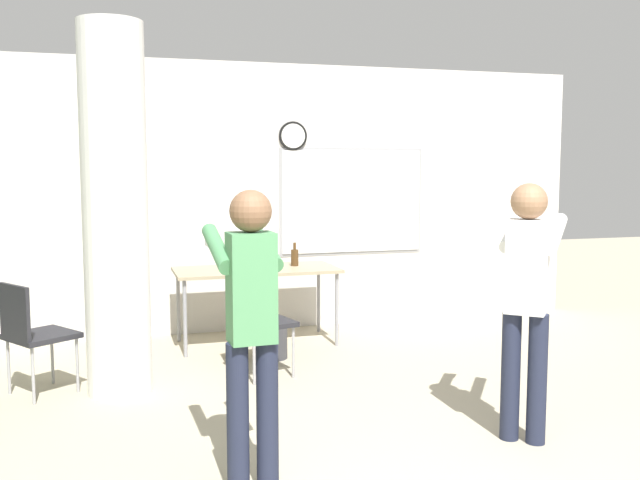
{
  "coord_description": "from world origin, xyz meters",
  "views": [
    {
      "loc": [
        -1.19,
        -2.34,
        1.74
      ],
      "look_at": [
        0.28,
        2.56,
        1.21
      ],
      "focal_mm": 40.0,
      "sensor_mm": 36.0,
      "label": 1
    }
  ],
  "objects_px": {
    "chair_table_front": "(259,314)",
    "person_playing_front": "(250,316)",
    "folding_table": "(256,274)",
    "bottle_on_table": "(295,257)",
    "chair_near_pillar": "(33,330)",
    "person_playing_side": "(527,291)"
  },
  "relations": [
    {
      "from": "chair_table_front",
      "to": "bottle_on_table",
      "type": "bearing_deg",
      "value": 61.38
    },
    {
      "from": "chair_table_front",
      "to": "chair_near_pillar",
      "type": "xyz_separation_m",
      "value": [
        -1.76,
        -0.08,
        0.0
      ]
    },
    {
      "from": "chair_near_pillar",
      "to": "person_playing_front",
      "type": "height_order",
      "value": "person_playing_front"
    },
    {
      "from": "folding_table",
      "to": "chair_near_pillar",
      "type": "xyz_separation_m",
      "value": [
        -1.94,
        -1.08,
        -0.18
      ]
    },
    {
      "from": "bottle_on_table",
      "to": "person_playing_front",
      "type": "bearing_deg",
      "value": -108.66
    },
    {
      "from": "folding_table",
      "to": "chair_near_pillar",
      "type": "height_order",
      "value": "chair_near_pillar"
    },
    {
      "from": "bottle_on_table",
      "to": "chair_table_front",
      "type": "height_order",
      "value": "bottle_on_table"
    },
    {
      "from": "chair_table_front",
      "to": "person_playing_side",
      "type": "height_order",
      "value": "person_playing_side"
    },
    {
      "from": "folding_table",
      "to": "bottle_on_table",
      "type": "bearing_deg",
      "value": 9.88
    },
    {
      "from": "folding_table",
      "to": "chair_near_pillar",
      "type": "distance_m",
      "value": 2.23
    },
    {
      "from": "bottle_on_table",
      "to": "person_playing_front",
      "type": "distance_m",
      "value": 3.35
    },
    {
      "from": "chair_table_front",
      "to": "person_playing_front",
      "type": "relative_size",
      "value": 0.54
    },
    {
      "from": "person_playing_front",
      "to": "person_playing_side",
      "type": "bearing_deg",
      "value": 6.06
    },
    {
      "from": "folding_table",
      "to": "person_playing_front",
      "type": "xyz_separation_m",
      "value": [
        -0.67,
        -3.1,
        0.26
      ]
    },
    {
      "from": "bottle_on_table",
      "to": "chair_table_front",
      "type": "bearing_deg",
      "value": -118.62
    },
    {
      "from": "folding_table",
      "to": "chair_table_front",
      "type": "relative_size",
      "value": 1.8
    },
    {
      "from": "person_playing_side",
      "to": "person_playing_front",
      "type": "bearing_deg",
      "value": -173.94
    },
    {
      "from": "folding_table",
      "to": "bottle_on_table",
      "type": "height_order",
      "value": "bottle_on_table"
    },
    {
      "from": "bottle_on_table",
      "to": "chair_near_pillar",
      "type": "bearing_deg",
      "value": -153.79
    },
    {
      "from": "bottle_on_table",
      "to": "chair_near_pillar",
      "type": "height_order",
      "value": "bottle_on_table"
    },
    {
      "from": "person_playing_front",
      "to": "person_playing_side",
      "type": "distance_m",
      "value": 1.8
    },
    {
      "from": "chair_table_front",
      "to": "folding_table",
      "type": "bearing_deg",
      "value": 79.69
    }
  ]
}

